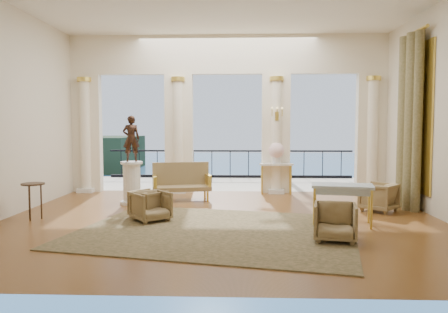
{
  "coord_description": "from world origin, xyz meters",
  "views": [
    {
      "loc": [
        0.39,
        -8.77,
        1.92
      ],
      "look_at": [
        0.03,
        0.6,
        1.27
      ],
      "focal_mm": 35.0,
      "sensor_mm": 36.0,
      "label": 1
    }
  ],
  "objects_px": {
    "armchair_d": "(149,202)",
    "pedestal": "(132,184)",
    "armchair_a": "(151,205)",
    "statue": "(131,139)",
    "game_table": "(342,189)",
    "side_table": "(33,188)",
    "armchair_c": "(379,196)",
    "console_table": "(276,169)",
    "armchair_b": "(335,220)",
    "settee": "(181,182)"
  },
  "relations": [
    {
      "from": "armchair_d",
      "to": "pedestal",
      "type": "bearing_deg",
      "value": -28.47
    },
    {
      "from": "armchair_a",
      "to": "statue",
      "type": "height_order",
      "value": "statue"
    },
    {
      "from": "armchair_d",
      "to": "pedestal",
      "type": "relative_size",
      "value": 0.61
    },
    {
      "from": "game_table",
      "to": "side_table",
      "type": "bearing_deg",
      "value": -170.8
    },
    {
      "from": "armchair_d",
      "to": "pedestal",
      "type": "xyz_separation_m",
      "value": [
        -0.75,
        1.57,
        0.19
      ]
    },
    {
      "from": "armchair_c",
      "to": "statue",
      "type": "xyz_separation_m",
      "value": [
        -5.79,
        0.7,
        1.26
      ]
    },
    {
      "from": "console_table",
      "to": "armchair_c",
      "type": "bearing_deg",
      "value": -56.52
    },
    {
      "from": "game_table",
      "to": "statue",
      "type": "xyz_separation_m",
      "value": [
        -4.65,
        2.09,
        0.91
      ]
    },
    {
      "from": "armchair_a",
      "to": "console_table",
      "type": "distance_m",
      "value": 4.66
    },
    {
      "from": "pedestal",
      "to": "console_table",
      "type": "relative_size",
      "value": 1.11
    },
    {
      "from": "armchair_a",
      "to": "armchair_b",
      "type": "xyz_separation_m",
      "value": [
        3.38,
        -1.39,
        0.02
      ]
    },
    {
      "from": "console_table",
      "to": "statue",
      "type": "bearing_deg",
      "value": -161.72
    },
    {
      "from": "armchair_b",
      "to": "side_table",
      "type": "xyz_separation_m",
      "value": [
        -5.83,
        1.45,
        0.29
      ]
    },
    {
      "from": "armchair_b",
      "to": "pedestal",
      "type": "relative_size",
      "value": 0.67
    },
    {
      "from": "armchair_a",
      "to": "pedestal",
      "type": "relative_size",
      "value": 0.64
    },
    {
      "from": "armchair_a",
      "to": "console_table",
      "type": "bearing_deg",
      "value": 13.44
    },
    {
      "from": "armchair_d",
      "to": "armchair_a",
      "type": "bearing_deg",
      "value": 144.8
    },
    {
      "from": "armchair_d",
      "to": "game_table",
      "type": "distance_m",
      "value": 3.96
    },
    {
      "from": "armchair_d",
      "to": "console_table",
      "type": "bearing_deg",
      "value": -95.55
    },
    {
      "from": "armchair_a",
      "to": "statue",
      "type": "distance_m",
      "value": 2.49
    },
    {
      "from": "armchair_b",
      "to": "game_table",
      "type": "xyz_separation_m",
      "value": [
        0.4,
        1.24,
        0.35
      ]
    },
    {
      "from": "pedestal",
      "to": "console_table",
      "type": "distance_m",
      "value": 4.09
    },
    {
      "from": "armchair_a",
      "to": "statue",
      "type": "bearing_deg",
      "value": 75.0
    },
    {
      "from": "pedestal",
      "to": "side_table",
      "type": "height_order",
      "value": "pedestal"
    },
    {
      "from": "console_table",
      "to": "pedestal",
      "type": "bearing_deg",
      "value": -161.72
    },
    {
      "from": "armchair_d",
      "to": "settee",
      "type": "distance_m",
      "value": 2.2
    },
    {
      "from": "armchair_d",
      "to": "game_table",
      "type": "relative_size",
      "value": 0.51
    },
    {
      "from": "statue",
      "to": "armchair_a",
      "type": "bearing_deg",
      "value": 103.68
    },
    {
      "from": "statue",
      "to": "side_table",
      "type": "relative_size",
      "value": 1.49
    },
    {
      "from": "armchair_a",
      "to": "armchair_d",
      "type": "height_order",
      "value": "armchair_a"
    },
    {
      "from": "armchair_c",
      "to": "settee",
      "type": "xyz_separation_m",
      "value": [
        -4.64,
        1.29,
        0.13
      ]
    },
    {
      "from": "game_table",
      "to": "pedestal",
      "type": "xyz_separation_m",
      "value": [
        -4.65,
        2.09,
        -0.2
      ]
    },
    {
      "from": "armchair_c",
      "to": "statue",
      "type": "distance_m",
      "value": 5.97
    },
    {
      "from": "armchair_a",
      "to": "armchair_c",
      "type": "xyz_separation_m",
      "value": [
        4.91,
        1.24,
        0.02
      ]
    },
    {
      "from": "side_table",
      "to": "pedestal",
      "type": "bearing_deg",
      "value": 50.05
    },
    {
      "from": "side_table",
      "to": "armchair_c",
      "type": "bearing_deg",
      "value": 9.03
    },
    {
      "from": "game_table",
      "to": "console_table",
      "type": "bearing_deg",
      "value": 115.35
    },
    {
      "from": "armchair_b",
      "to": "console_table",
      "type": "bearing_deg",
      "value": 107.29
    },
    {
      "from": "armchair_a",
      "to": "game_table",
      "type": "bearing_deg",
      "value": -41.54
    },
    {
      "from": "armchair_a",
      "to": "game_table",
      "type": "relative_size",
      "value": 0.54
    },
    {
      "from": "settee",
      "to": "console_table",
      "type": "relative_size",
      "value": 1.66
    },
    {
      "from": "statue",
      "to": "console_table",
      "type": "height_order",
      "value": "statue"
    },
    {
      "from": "armchair_c",
      "to": "statue",
      "type": "height_order",
      "value": "statue"
    },
    {
      "from": "console_table",
      "to": "side_table",
      "type": "bearing_deg",
      "value": -152.53
    },
    {
      "from": "settee",
      "to": "statue",
      "type": "relative_size",
      "value": 1.4
    },
    {
      "from": "armchair_c",
      "to": "console_table",
      "type": "bearing_deg",
      "value": -97.84
    },
    {
      "from": "armchair_b",
      "to": "side_table",
      "type": "distance_m",
      "value": 6.01
    },
    {
      "from": "pedestal",
      "to": "console_table",
      "type": "xyz_separation_m",
      "value": [
        3.69,
        1.75,
        0.21
      ]
    },
    {
      "from": "armchair_a",
      "to": "game_table",
      "type": "xyz_separation_m",
      "value": [
        3.78,
        -0.15,
        0.37
      ]
    },
    {
      "from": "armchair_a",
      "to": "armchair_b",
      "type": "bearing_deg",
      "value": -61.54
    }
  ]
}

